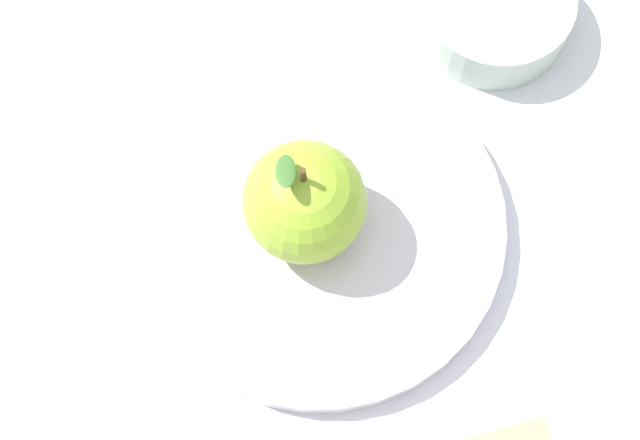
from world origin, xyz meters
TOP-DOWN VIEW (x-y plane):
  - ground_plane at (0.00, 0.00)m, footprint 2.40×2.40m
  - dinner_plate at (0.02, -0.02)m, footprint 0.25×0.25m
  - apple at (0.03, -0.02)m, footprint 0.08×0.08m
  - side_bowl at (-0.09, -0.19)m, footprint 0.11×0.11m

SIDE VIEW (x-z plane):
  - ground_plane at x=0.00m, z-range 0.00..0.00m
  - dinner_plate at x=0.02m, z-range 0.00..0.02m
  - side_bowl at x=-0.09m, z-range 0.00..0.04m
  - apple at x=0.03m, z-range 0.01..0.10m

